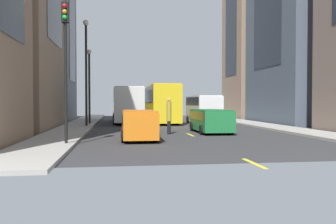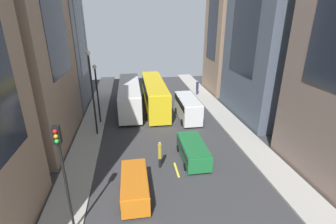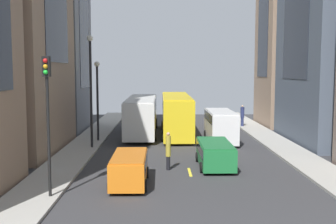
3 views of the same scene
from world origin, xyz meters
name	(u,v)px [view 3 (image 3 of 3)]	position (x,y,z in m)	size (l,w,h in m)	color
ground_plane	(181,141)	(0.00, 0.00, 0.00)	(41.83, 41.83, 0.00)	#333335
sidewalk_west	(89,141)	(-7.63, 0.00, 0.07)	(2.58, 44.00, 0.15)	#9E9B93
sidewalk_east	(272,140)	(7.63, 0.00, 0.07)	(2.58, 44.00, 0.15)	#9E9B93
lane_stripe_1	(190,172)	(0.00, -10.50, 0.01)	(0.16, 2.00, 0.01)	yellow
lane_stripe_2	(181,141)	(0.00, 0.00, 0.01)	(0.16, 2.00, 0.01)	yellow
lane_stripe_3	(176,125)	(0.00, 10.50, 0.01)	(0.16, 2.00, 0.01)	yellow
lane_stripe_4	(173,114)	(0.00, 21.00, 0.01)	(0.16, 2.00, 0.01)	yellow
building_west_2	(37,34)	(-13.62, 6.86, 9.34)	(9.09, 8.33, 18.69)	slate
building_east_2	(310,16)	(13.97, 9.99, 11.54)	(9.81, 7.50, 23.08)	#937760
city_bus_white	(142,112)	(-3.44, 4.01, 2.01)	(2.80, 12.17, 3.35)	silver
streetcar_yellow	(176,111)	(-0.25, 3.77, 2.12)	(2.70, 12.48, 3.59)	yellow
delivery_van_white	(220,124)	(3.21, -0.49, 1.51)	(2.25, 5.88, 2.58)	white
car_green_0	(215,152)	(1.63, -9.18, 0.90)	(2.09, 4.64, 1.52)	#1E7238
car_orange_1	(129,167)	(-3.30, -13.02, 0.93)	(1.89, 4.30, 1.57)	orange
pedestrian_crossing_near	(168,150)	(-1.24, -9.92, 1.21)	(0.30, 0.30, 2.26)	black
pedestrian_walking_far	(242,115)	(6.72, 8.19, 1.29)	(0.40, 0.40, 2.16)	navy
traffic_light_near_corner	(47,101)	(-6.74, -15.41, 4.53)	(0.32, 0.44, 6.34)	black
streetlamp_near	(97,92)	(-6.84, -0.18, 4.14)	(0.44, 0.44, 6.44)	black
streetlamp_far	(91,81)	(-6.84, -3.28, 5.11)	(0.44, 0.44, 8.27)	black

